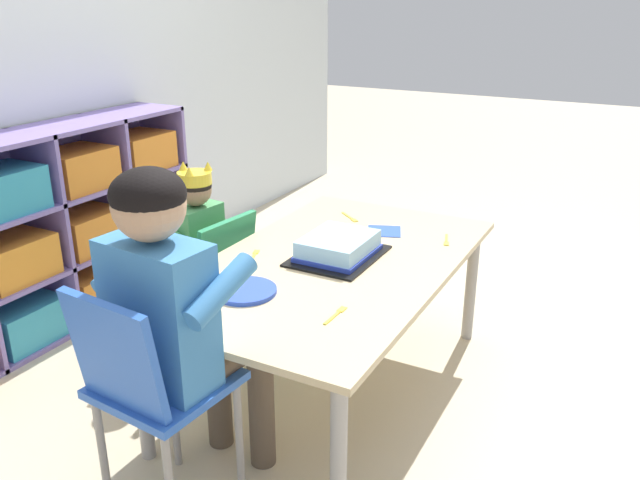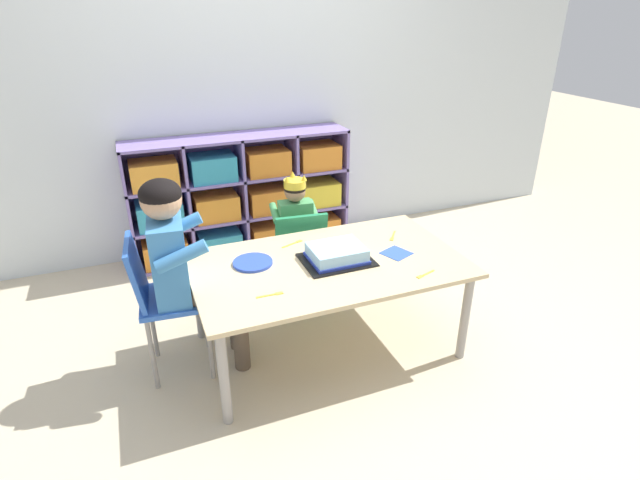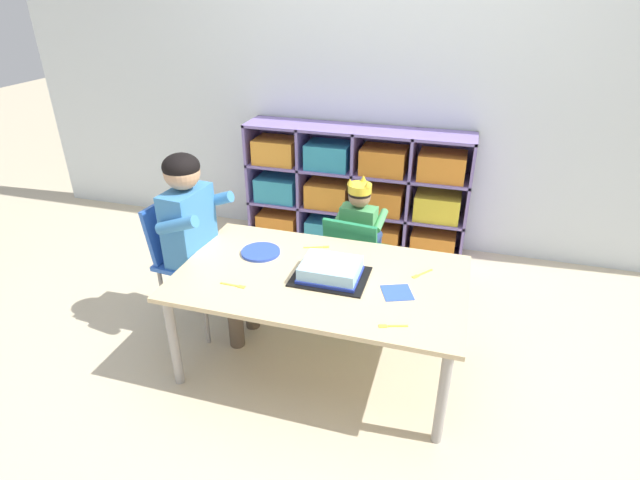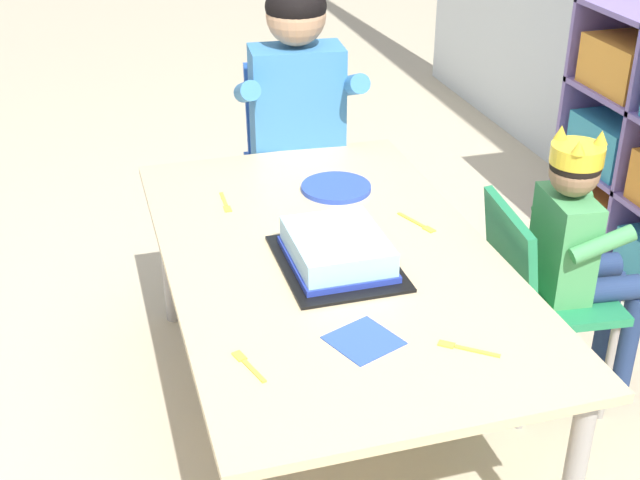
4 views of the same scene
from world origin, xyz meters
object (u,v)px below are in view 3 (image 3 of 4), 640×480
classroom_chair_adult_side (184,254)px  fork_scattered_mid_table (421,274)px  classroom_chair_blue (354,252)px  birthday_cake_on_tray (331,271)px  activity_table (321,285)px  paper_plate_stack (261,252)px  fork_near_child_seat (318,247)px  child_with_crown (361,224)px  fork_beside_plate_stack (391,326)px  adult_helper_seated (199,227)px  fork_by_napkin (234,285)px

classroom_chair_adult_side → fork_scattered_mid_table: (1.32, 0.03, 0.08)m
classroom_chair_blue → birthday_cake_on_tray: 0.62m
activity_table → fork_scattered_mid_table: (0.47, 0.15, 0.05)m
birthday_cake_on_tray → paper_plate_stack: size_ratio=1.76×
paper_plate_stack → fork_near_child_seat: bearing=28.7°
activity_table → child_with_crown: bearing=85.9°
fork_scattered_mid_table → fork_beside_plate_stack: bearing=-151.1°
activity_table → child_with_crown: child_with_crown is taller
classroom_chair_blue → birthday_cake_on_tray: birthday_cake_on_tray is taller
adult_helper_seated → child_with_crown: bearing=-48.0°
paper_plate_stack → fork_by_napkin: paper_plate_stack is taller
classroom_chair_blue → adult_helper_seated: 0.94m
classroom_chair_adult_side → fork_by_napkin: (0.47, -0.33, 0.08)m
paper_plate_stack → fork_near_child_seat: size_ratio=1.50×
activity_table → classroom_chair_adult_side: 0.85m
fork_by_napkin → fork_beside_plate_stack: bearing=173.7°
adult_helper_seated → fork_near_child_seat: size_ratio=7.68×
classroom_chair_blue → classroom_chair_adult_side: bearing=33.8°
birthday_cake_on_tray → fork_near_child_seat: 0.31m
activity_table → paper_plate_stack: bearing=161.0°
paper_plate_stack → child_with_crown: bearing=53.3°
child_with_crown → fork_near_child_seat: size_ratio=5.97×
birthday_cake_on_tray → fork_by_napkin: size_ratio=2.80×
activity_table → fork_beside_plate_stack: size_ratio=11.54×
birthday_cake_on_tray → fork_by_napkin: bearing=-153.7°
activity_table → classroom_chair_blue: size_ratio=2.31×
activity_table → fork_by_napkin: size_ratio=10.92×
activity_table → fork_near_child_seat: (-0.10, 0.28, 0.05)m
birthday_cake_on_tray → fork_beside_plate_stack: 0.47m
paper_plate_stack → fork_by_napkin: (0.00, -0.33, -0.01)m
adult_helper_seated → fork_near_child_seat: bearing=-70.2°
fork_near_child_seat → fork_by_napkin: same height
fork_beside_plate_stack → child_with_crown: bearing=92.1°
birthday_cake_on_tray → fork_by_napkin: birthday_cake_on_tray is taller
classroom_chair_blue → fork_near_child_seat: classroom_chair_blue is taller
fork_by_napkin → paper_plate_stack: bearing=-88.4°
fork_beside_plate_stack → activity_table: bearing=125.5°
child_with_crown → fork_by_napkin: child_with_crown is taller
child_with_crown → fork_near_child_seat: bearing=76.7°
birthday_cake_on_tray → fork_scattered_mid_table: birthday_cake_on_tray is taller
fork_scattered_mid_table → birthday_cake_on_tray: bearing=147.8°
classroom_chair_blue → fork_beside_plate_stack: 0.98m
paper_plate_stack → fork_near_child_seat: (0.27, 0.15, -0.01)m
activity_table → fork_scattered_mid_table: 0.50m
adult_helper_seated → classroom_chair_blue: bearing=-53.1°
child_with_crown → adult_helper_seated: (-0.77, -0.58, 0.15)m
classroom_chair_blue → fork_by_napkin: bearing=68.9°
classroom_chair_adult_side → birthday_cake_on_tray: bearing=-92.8°
activity_table → fork_by_napkin: 0.42m
classroom_chair_blue → fork_near_child_seat: size_ratio=4.46×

